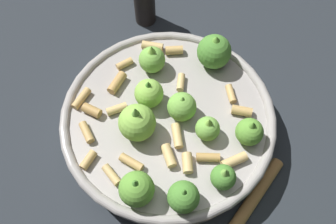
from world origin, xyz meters
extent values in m
plane|color=#23282D|center=(0.00, 0.00, 0.00)|extent=(2.40, 2.40, 0.00)
cylinder|color=#9E9993|center=(0.00, 0.00, 0.02)|extent=(0.27, 0.27, 0.05)
torus|color=#9E9993|center=(0.00, 0.00, 0.05)|extent=(0.28, 0.28, 0.01)
sphere|color=#4C8933|center=(-0.08, 0.08, 0.07)|extent=(0.05, 0.05, 0.05)
cone|color=#609E38|center=(-0.08, 0.08, 0.09)|extent=(0.02, 0.02, 0.02)
sphere|color=#8CC64C|center=(-0.03, -0.02, 0.06)|extent=(0.04, 0.04, 0.04)
cone|color=#4C8933|center=(-0.03, -0.02, 0.08)|extent=(0.01, 0.01, 0.02)
sphere|color=#8CC64C|center=(0.02, -0.04, 0.07)|extent=(0.05, 0.05, 0.05)
cone|color=#75B247|center=(0.02, -0.04, 0.09)|extent=(0.02, 0.02, 0.02)
sphere|color=#75B247|center=(0.03, 0.04, 0.06)|extent=(0.03, 0.03, 0.03)
cone|color=#8CC64C|center=(0.03, 0.04, 0.08)|extent=(0.01, 0.01, 0.02)
sphere|color=#609E38|center=(0.10, -0.05, 0.07)|extent=(0.04, 0.04, 0.04)
cone|color=#4C8933|center=(0.10, -0.05, 0.09)|extent=(0.02, 0.02, 0.01)
sphere|color=#75B247|center=(0.00, 0.02, 0.06)|extent=(0.04, 0.04, 0.04)
cone|color=#75B247|center=(0.00, 0.02, 0.08)|extent=(0.02, 0.02, 0.01)
sphere|color=#4C8933|center=(0.11, 0.00, 0.06)|extent=(0.04, 0.04, 0.04)
cone|color=#4C8933|center=(0.11, 0.00, 0.08)|extent=(0.02, 0.02, 0.01)
sphere|color=#609E38|center=(0.05, 0.09, 0.06)|extent=(0.03, 0.03, 0.03)
cone|color=#609E38|center=(0.05, 0.09, 0.08)|extent=(0.02, 0.02, 0.01)
sphere|color=#4C8933|center=(0.10, 0.05, 0.06)|extent=(0.03, 0.03, 0.03)
cone|color=#75B247|center=(0.10, 0.05, 0.08)|extent=(0.02, 0.02, 0.01)
sphere|color=#75B247|center=(-0.08, -0.01, 0.06)|extent=(0.04, 0.04, 0.04)
cone|color=#8CC64C|center=(-0.08, -0.01, 0.08)|extent=(0.02, 0.02, 0.02)
cylinder|color=tan|center=(0.07, 0.01, 0.05)|extent=(0.03, 0.01, 0.01)
cylinder|color=tan|center=(-0.09, -0.05, 0.05)|extent=(0.02, 0.03, 0.01)
cylinder|color=tan|center=(0.01, -0.11, 0.05)|extent=(0.03, 0.02, 0.01)
cylinder|color=tan|center=(-0.10, 0.02, 0.05)|extent=(0.01, 0.03, 0.01)
cylinder|color=tan|center=(-0.02, 0.09, 0.05)|extent=(0.03, 0.01, 0.01)
cylinder|color=tan|center=(-0.02, -0.07, 0.05)|extent=(0.02, 0.03, 0.01)
cylinder|color=tan|center=(-0.02, -0.10, 0.05)|extent=(0.02, 0.03, 0.01)
cylinder|color=tan|center=(0.05, -0.11, 0.05)|extent=(0.03, 0.02, 0.01)
cylinder|color=tan|center=(-0.05, 0.02, 0.05)|extent=(0.03, 0.02, 0.01)
cylinder|color=tan|center=(0.07, 0.04, 0.05)|extent=(0.02, 0.03, 0.01)
cylinder|color=tan|center=(0.03, 0.01, 0.05)|extent=(0.03, 0.01, 0.01)
cylinder|color=tan|center=(0.01, 0.10, 0.05)|extent=(0.02, 0.03, 0.01)
cylinder|color=tan|center=(-0.06, -0.06, 0.05)|extent=(0.03, 0.03, 0.01)
cylinder|color=tan|center=(-0.11, -0.01, 0.05)|extent=(0.02, 0.03, 0.01)
cylinder|color=tan|center=(0.08, 0.07, 0.05)|extent=(0.02, 0.03, 0.01)
cylinder|color=tan|center=(0.06, -0.05, 0.05)|extent=(0.03, 0.03, 0.01)
cylinder|color=tan|center=(0.06, -0.01, 0.05)|extent=(0.03, 0.02, 0.01)
cylinder|color=tan|center=(0.07, -0.08, 0.05)|extent=(0.03, 0.02, 0.01)
cylinder|color=tan|center=(-0.04, -0.11, 0.05)|extent=(0.03, 0.03, 0.01)
cylinder|color=black|center=(-0.22, -0.01, 0.04)|extent=(0.03, 0.03, 0.08)
cylinder|color=#9E703D|center=(0.14, 0.07, 0.01)|extent=(0.15, 0.15, 0.02)
camera|label=1|loc=(0.22, -0.03, 0.46)|focal=38.23mm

